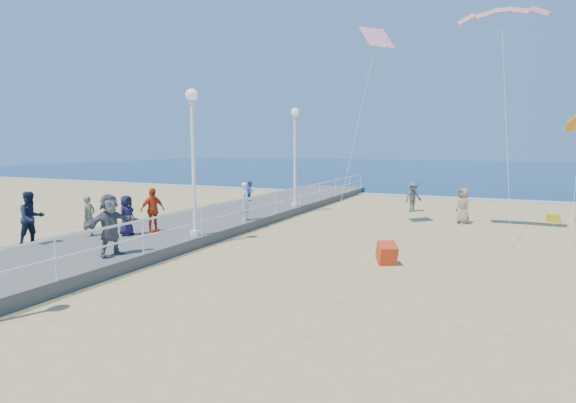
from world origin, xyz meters
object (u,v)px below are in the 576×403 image
at_px(lamp_post_far, 295,147).
at_px(spectator_5, 110,225).
at_px(toddler_held, 250,191).
at_px(beach_walker_a, 413,197).
at_px(spectator_7, 31,218).
at_px(spectator_3, 153,210).
at_px(woman_holding_toddler, 246,201).
at_px(beach_chair_left, 553,218).
at_px(lamp_post_mid, 193,147).
at_px(box_kite, 387,255).
at_px(beach_walker_c, 463,206).
at_px(spectator_6, 89,216).
at_px(spectator_4, 127,215).

xyz_separation_m(lamp_post_far, spectator_5, (-0.47, -12.54, -2.32)).
distance_m(toddler_held, beach_walker_a, 10.31).
bearing_deg(spectator_7, spectator_3, -24.78).
relative_size(woman_holding_toddler, beach_chair_left, 3.09).
relative_size(lamp_post_mid, woman_holding_toddler, 3.13).
height_order(lamp_post_far, box_kite, lamp_post_far).
distance_m(lamp_post_mid, spectator_7, 5.86).
bearing_deg(box_kite, beach_chair_left, 35.68).
relative_size(toddler_held, spectator_5, 0.48).
height_order(beach_walker_c, beach_chair_left, beach_walker_c).
bearing_deg(beach_walker_c, lamp_post_far, -124.80).
height_order(woman_holding_toddler, spectator_6, woman_holding_toddler).
height_order(woman_holding_toddler, beach_walker_c, woman_holding_toddler).
xyz_separation_m(spectator_6, beach_walker_a, (9.25, 14.20, -0.29)).
distance_m(woman_holding_toddler, box_kite, 7.86).
height_order(spectator_4, spectator_7, spectator_7).
bearing_deg(spectator_7, lamp_post_far, -11.14).
bearing_deg(spectator_6, beach_walker_c, -52.85).
relative_size(spectator_7, box_kite, 2.99).
height_order(lamp_post_mid, beach_walker_c, lamp_post_mid).
bearing_deg(woman_holding_toddler, spectator_4, 157.94).
bearing_deg(spectator_5, spectator_6, 73.32).
distance_m(spectator_6, beach_walker_a, 16.95).
relative_size(woman_holding_toddler, beach_walker_c, 0.99).
bearing_deg(spectator_5, spectator_4, 51.13).
relative_size(woman_holding_toddler, beach_walker_a, 0.99).
height_order(lamp_post_far, beach_walker_c, lamp_post_far).
bearing_deg(toddler_held, beach_walker_c, -53.57).
height_order(toddler_held, spectator_6, toddler_held).
distance_m(spectator_3, beach_walker_c, 14.21).
bearing_deg(spectator_4, toddler_held, -33.26).
distance_m(spectator_3, spectator_6, 2.25).
height_order(woman_holding_toddler, spectator_4, woman_holding_toddler).
distance_m(lamp_post_mid, spectator_6, 4.61).
bearing_deg(box_kite, beach_walker_a, 67.76).
bearing_deg(woman_holding_toddler, lamp_post_mid, -175.77).
bearing_deg(lamp_post_mid, spectator_3, -178.20).
distance_m(woman_holding_toddler, spectator_5, 7.34).
height_order(spectator_7, beach_walker_a, spectator_7).
relative_size(spectator_6, beach_walker_c, 0.87).
bearing_deg(lamp_post_mid, beach_walker_c, 47.67).
xyz_separation_m(woman_holding_toddler, beach_walker_c, (8.66, 5.67, -0.39)).
bearing_deg(beach_chair_left, lamp_post_mid, -136.95).
relative_size(spectator_7, beach_chair_left, 3.26).
height_order(beach_walker_a, box_kite, beach_walker_a).
distance_m(lamp_post_far, spectator_7, 13.37).
bearing_deg(beach_chair_left, box_kite, -116.31).
relative_size(spectator_7, beach_walker_c, 1.04).
bearing_deg(lamp_post_far, beach_walker_a, 31.26).
xyz_separation_m(lamp_post_mid, spectator_3, (-1.93, -0.06, -2.41)).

